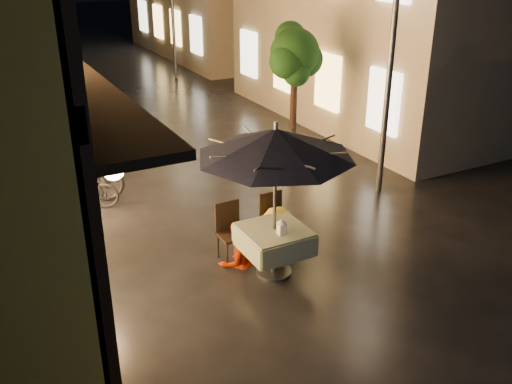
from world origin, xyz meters
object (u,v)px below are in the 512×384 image
patio_umbrella (276,143)px  bicycle_0 (78,190)px  streetlamp_near (392,49)px  person_yellow (278,210)px  table_lantern (282,226)px  person_orange (237,225)px  cafe_table (274,240)px

patio_umbrella → bicycle_0: 4.71m
streetlamp_near → person_yellow: 4.00m
table_lantern → bicycle_0: 4.59m
person_orange → person_yellow: 0.75m
person_yellow → bicycle_0: (-2.55, 3.27, -0.39)m
person_orange → person_yellow: bearing=168.7°
patio_umbrella → table_lantern: 1.25m
patio_umbrella → person_yellow: bearing=55.1°
patio_umbrella → table_lantern: bearing=-90.0°
table_lantern → bicycle_0: bearing=118.7°
cafe_table → table_lantern: 0.39m
cafe_table → patio_umbrella: bearing=-90.0°
table_lantern → person_yellow: 0.82m
table_lantern → person_yellow: (0.36, 0.73, -0.12)m
streetlamp_near → person_yellow: (-3.15, -1.26, -2.12)m
patio_umbrella → table_lantern: patio_umbrella is taller
patio_umbrella → person_yellow: size_ratio=1.54×
patio_umbrella → person_orange: size_ratio=1.78×
cafe_table → patio_umbrella: 1.56m
bicycle_0 → streetlamp_near: bearing=-86.7°
table_lantern → bicycle_0: (-2.19, 4.00, -0.51)m
bicycle_0 → person_orange: bearing=-128.2°
person_orange → bicycle_0: 3.73m
person_orange → person_yellow: person_yellow is taller
patio_umbrella → bicycle_0: (-2.19, 3.78, -1.74)m
person_yellow → person_orange: bearing=-21.2°
bicycle_0 → cafe_table: bearing=-127.3°
streetlamp_near → bicycle_0: bearing=160.6°
patio_umbrella → streetlamp_near: bearing=26.9°
table_lantern → person_yellow: person_yellow is taller
patio_umbrella → person_yellow: (0.36, 0.51, -1.35)m
streetlamp_near → person_orange: bearing=-162.3°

